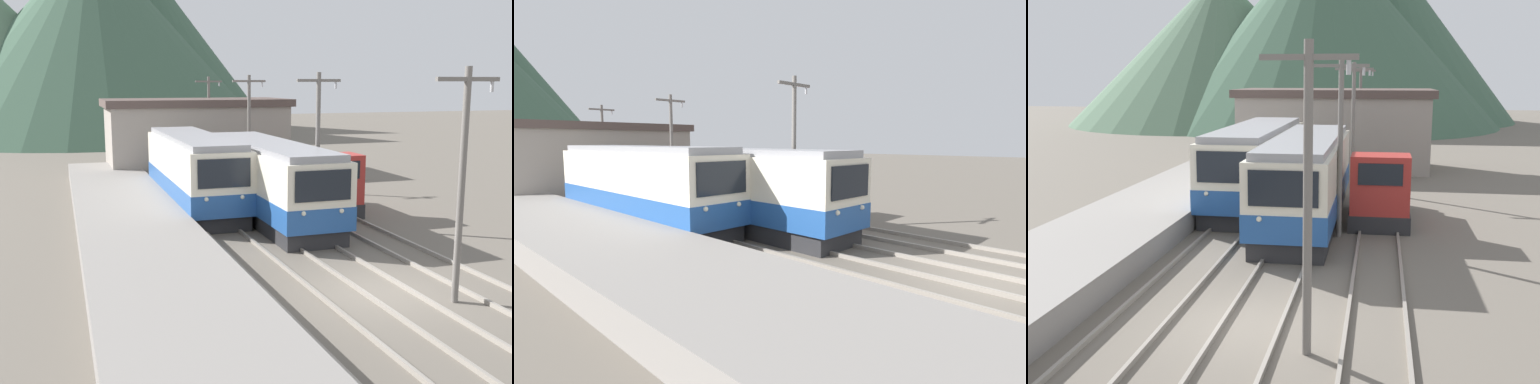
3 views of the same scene
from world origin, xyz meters
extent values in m
plane|color=#665E54|center=(0.00, 0.00, 0.00)|extent=(200.00, 200.00, 0.00)
cube|color=gray|center=(-6.25, 0.00, 0.43)|extent=(4.50, 54.00, 0.86)
cube|color=gray|center=(-3.32, 0.00, 0.07)|extent=(0.10, 60.00, 0.14)
cube|color=gray|center=(-1.88, 0.00, 0.07)|extent=(0.10, 60.00, 0.14)
cube|color=gray|center=(-0.52, 0.00, 0.07)|extent=(0.10, 60.00, 0.14)
cube|color=gray|center=(0.92, 0.00, 0.07)|extent=(0.10, 60.00, 0.14)
cube|color=gray|center=(2.48, 0.00, 0.07)|extent=(0.10, 60.00, 0.14)
cube|color=gray|center=(3.92, 0.00, 0.07)|extent=(0.10, 60.00, 0.14)
cube|color=#28282B|center=(-2.60, 14.19, 0.35)|extent=(2.58, 11.42, 0.70)
cube|color=silver|center=(-2.60, 14.19, 2.07)|extent=(2.80, 11.90, 2.73)
cube|color=#235199|center=(-2.60, 14.19, 1.19)|extent=(2.84, 11.94, 0.98)
cube|color=black|center=(-2.60, 8.21, 2.61)|extent=(2.24, 0.06, 1.20)
sphere|color=silver|center=(-3.37, 8.20, 1.57)|extent=(0.18, 0.18, 0.18)
sphere|color=silver|center=(-1.83, 8.20, 1.57)|extent=(0.18, 0.18, 0.18)
cube|color=#939399|center=(-2.60, 14.19, 3.57)|extent=(2.46, 11.42, 0.28)
cube|color=#28282B|center=(0.20, 10.70, 0.35)|extent=(2.58, 11.64, 0.70)
cube|color=silver|center=(0.20, 10.70, 2.01)|extent=(2.80, 12.12, 2.62)
cube|color=#235199|center=(0.20, 10.70, 1.17)|extent=(2.84, 12.16, 0.94)
cube|color=black|center=(0.20, 4.61, 2.53)|extent=(2.24, 0.06, 1.15)
sphere|color=silver|center=(-0.57, 4.60, 1.54)|extent=(0.18, 0.18, 0.18)
sphere|color=silver|center=(0.97, 4.60, 1.54)|extent=(0.18, 0.18, 0.18)
cube|color=#939399|center=(0.20, 10.70, 3.46)|extent=(2.46, 11.64, 0.28)
cube|color=#28282B|center=(3.20, 11.57, 0.35)|extent=(2.40, 5.08, 0.70)
cube|color=#B22D28|center=(3.20, 9.85, 1.85)|extent=(2.28, 1.63, 2.30)
cube|color=black|center=(3.20, 9.01, 2.36)|extent=(1.68, 0.04, 0.83)
cube|color=#B22D28|center=(3.20, 12.39, 1.40)|extent=(1.92, 3.36, 1.40)
cylinder|color=black|center=(3.20, 12.39, 2.35)|extent=(0.16, 0.16, 0.50)
cylinder|color=slate|center=(1.70, 8.55, 3.36)|extent=(0.20, 0.20, 6.72)
cube|color=slate|center=(1.70, 8.55, 6.37)|extent=(2.00, 0.12, 0.12)
cylinder|color=#B2B2B7|center=(2.50, 8.55, 6.17)|extent=(0.10, 0.10, 0.30)
cylinder|color=slate|center=(1.70, 18.44, 3.36)|extent=(0.20, 0.20, 6.72)
cube|color=slate|center=(1.70, 18.44, 6.37)|extent=(2.00, 0.12, 0.12)
cylinder|color=#B2B2B7|center=(2.50, 18.44, 6.17)|extent=(0.10, 0.10, 0.30)
cylinder|color=slate|center=(1.70, 28.34, 3.36)|extent=(0.20, 0.20, 6.72)
cube|color=slate|center=(1.70, 28.34, 6.37)|extent=(2.00, 0.12, 0.12)
cylinder|color=#B2B2B7|center=(2.50, 28.34, 6.17)|extent=(0.10, 0.10, 0.30)
cube|color=gray|center=(0.15, 26.00, 2.34)|extent=(12.00, 6.00, 4.67)
cube|color=#51423D|center=(0.15, 26.00, 4.92)|extent=(12.60, 6.30, 0.50)
camera|label=1|loc=(-8.94, -15.25, 6.27)|focal=42.00mm
camera|label=2|loc=(-11.62, -3.05, 3.94)|focal=28.00mm
camera|label=3|loc=(3.17, -13.50, 5.99)|focal=42.00mm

